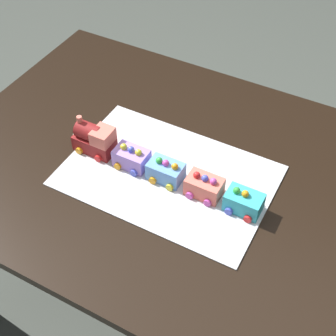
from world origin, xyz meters
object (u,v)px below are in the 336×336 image
cake_car_gondola_sky_blue (167,171)px  cake_car_caboose_coral (204,186)px  cake_car_hopper_lavender (132,158)px  cake_car_tanker_turquoise (244,202)px  cake_locomotive (94,139)px  dining_table (174,191)px

cake_car_gondola_sky_blue → cake_car_caboose_coral: bearing=0.0°
cake_car_hopper_lavender → cake_car_caboose_coral: 0.24m
cake_car_hopper_lavender → cake_car_gondola_sky_blue: bearing=0.0°
cake_car_gondola_sky_blue → cake_car_caboose_coral: (0.12, 0.00, 0.00)m
cake_car_hopper_lavender → cake_car_tanker_turquoise: bearing=0.0°
cake_car_hopper_lavender → cake_car_gondola_sky_blue: (0.12, 0.00, 0.00)m
cake_locomotive → cake_car_tanker_turquoise: 0.48m
cake_locomotive → cake_car_gondola_sky_blue: 0.25m
cake_locomotive → cake_car_gondola_sky_blue: size_ratio=1.40×
cake_car_hopper_lavender → cake_car_caboose_coral: bearing=0.0°
cake_locomotive → dining_table: bearing=12.2°
dining_table → cake_car_caboose_coral: bearing=-23.3°
cake_car_hopper_lavender → cake_car_tanker_turquoise: (0.35, 0.00, -0.00)m
cake_car_hopper_lavender → cake_car_gondola_sky_blue: 0.12m
cake_locomotive → cake_car_hopper_lavender: size_ratio=1.40×
cake_car_tanker_turquoise → cake_car_caboose_coral: bearing=180.0°
cake_locomotive → cake_car_hopper_lavender: cake_locomotive is taller
cake_car_hopper_lavender → cake_car_gondola_sky_blue: same height
cake_car_hopper_lavender → dining_table: bearing=24.8°
dining_table → cake_car_hopper_lavender: 0.19m
dining_table → cake_locomotive: 0.29m
dining_table → cake_car_caboose_coral: size_ratio=14.00×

